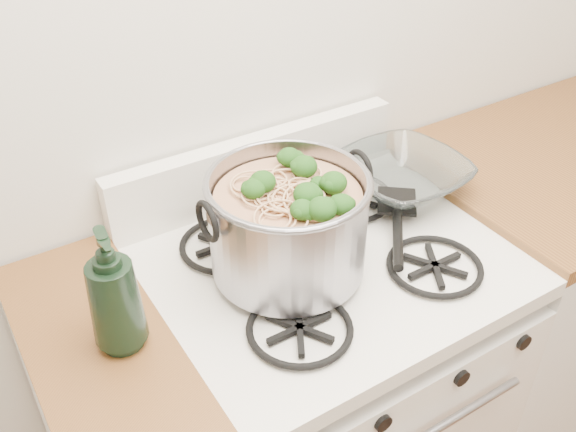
% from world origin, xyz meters
% --- Properties ---
extents(gas_range, '(0.76, 0.66, 0.92)m').
position_xyz_m(gas_range, '(0.00, 1.26, 0.44)').
color(gas_range, white).
rests_on(gas_range, ground).
extents(counter_right, '(1.00, 0.65, 0.92)m').
position_xyz_m(counter_right, '(0.88, 1.26, 0.46)').
color(counter_right, silver).
rests_on(counter_right, ground).
extents(stock_pot, '(0.36, 0.33, 0.22)m').
position_xyz_m(stock_pot, '(-0.10, 1.27, 1.03)').
color(stock_pot, gray).
rests_on(stock_pot, gas_range).
extents(spatula, '(0.42, 0.42, 0.02)m').
position_xyz_m(spatula, '(0.24, 1.33, 0.94)').
color(spatula, black).
rests_on(spatula, gas_range).
extents(glass_bowl, '(0.13, 0.13, 0.03)m').
position_xyz_m(glass_bowl, '(0.29, 1.37, 0.94)').
color(glass_bowl, white).
rests_on(glass_bowl, gas_range).
extents(bottle, '(0.10, 0.11, 0.25)m').
position_xyz_m(bottle, '(-0.46, 1.25, 1.05)').
color(bottle, black).
rests_on(bottle, counter_left).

